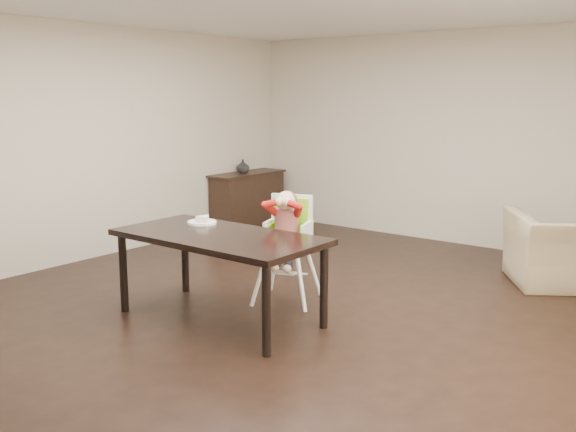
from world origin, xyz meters
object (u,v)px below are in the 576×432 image
Objects in this scene: dining_table at (219,243)px; high_chair at (288,223)px; armchair at (571,238)px; sideboard at (248,199)px.

high_chair is at bearing 80.22° from dining_table.
sideboard is at bearing -37.26° from armchair.
armchair is at bearing 27.49° from high_chair.
armchair is (2.10, 2.87, -0.18)m from dining_table.
armchair is 4.55m from sideboard.
high_chair is 0.92× the size of armchair.
armchair reaches higher than sideboard.
dining_table is 1.43× the size of sideboard.
sideboard is at bearing 118.00° from high_chair.
dining_table is 1.59× the size of armchair.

